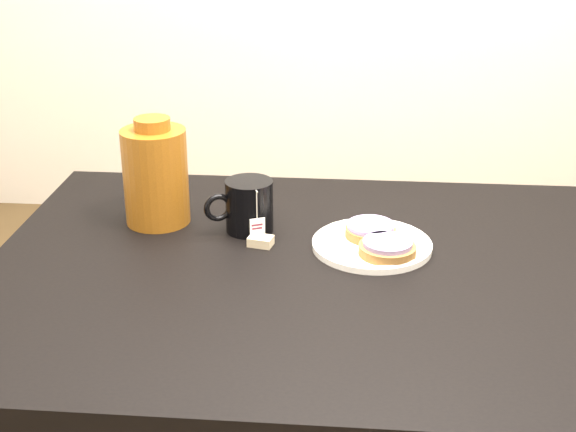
% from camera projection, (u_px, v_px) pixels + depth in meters
% --- Properties ---
extents(table, '(1.40, 0.90, 0.75)m').
position_uv_depth(table, '(370.00, 309.00, 1.47)').
color(table, black).
rests_on(table, ground_plane).
extents(plate, '(0.23, 0.23, 0.02)m').
position_uv_depth(plate, '(372.00, 244.00, 1.51)').
color(plate, white).
rests_on(plate, table).
extents(bagel_back, '(0.13, 0.13, 0.03)m').
position_uv_depth(bagel_back, '(371.00, 230.00, 1.53)').
color(bagel_back, brown).
rests_on(bagel_back, plate).
extents(bagel_front, '(0.12, 0.12, 0.03)m').
position_uv_depth(bagel_front, '(387.00, 248.00, 1.45)').
color(bagel_front, brown).
rests_on(bagel_front, plate).
extents(mug, '(0.15, 0.12, 0.10)m').
position_uv_depth(mug, '(248.00, 206.00, 1.57)').
color(mug, black).
rests_on(mug, table).
extents(teabag_pouch, '(0.05, 0.04, 0.02)m').
position_uv_depth(teabag_pouch, '(261.00, 241.00, 1.52)').
color(teabag_pouch, '#C6B793').
rests_on(teabag_pouch, table).
extents(bagel_package, '(0.13, 0.13, 0.22)m').
position_uv_depth(bagel_package, '(156.00, 175.00, 1.59)').
color(bagel_package, '#5F310C').
rests_on(bagel_package, table).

